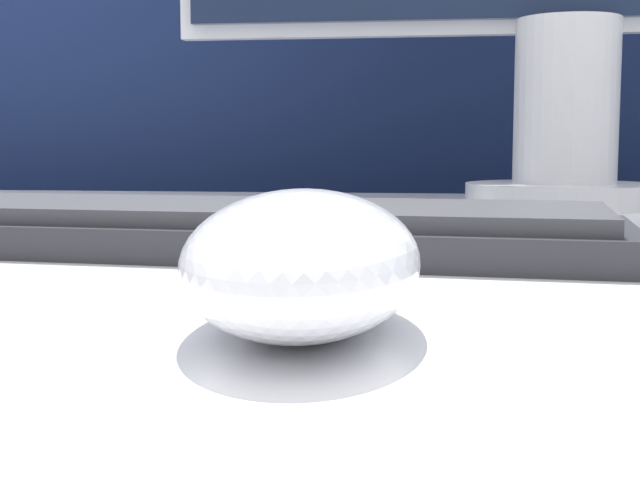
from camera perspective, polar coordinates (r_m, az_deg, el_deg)
partition_panel at (r=1.11m, az=8.31°, el=3.87°), size 5.00×0.03×1.43m
computer_mouse_near at (r=0.26m, az=-1.13°, el=-1.35°), size 0.08×0.13×0.04m
keyboard at (r=0.46m, az=-6.19°, el=0.83°), size 0.42×0.17×0.02m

